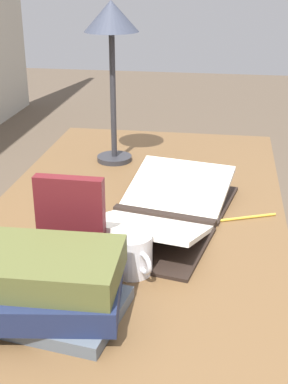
% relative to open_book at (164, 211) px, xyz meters
% --- Properties ---
extents(reading_desk, '(1.59, 0.77, 0.75)m').
position_rel_open_book_xyz_m(reading_desk, '(-0.03, 0.08, -0.11)').
color(reading_desk, brown).
rests_on(reading_desk, ground_plane).
extents(open_book, '(0.56, 0.37, 0.08)m').
position_rel_open_book_xyz_m(open_book, '(0.00, 0.00, 0.00)').
color(open_book, black).
rests_on(open_book, reading_desk).
extents(book_stack_tall, '(0.25, 0.30, 0.13)m').
position_rel_open_book_xyz_m(book_stack_tall, '(-0.42, 0.16, 0.04)').
color(book_stack_tall, slate).
rests_on(book_stack_tall, reading_desk).
extents(book_standing_upright, '(0.03, 0.15, 0.20)m').
position_rel_open_book_xyz_m(book_standing_upright, '(-0.24, 0.17, 0.08)').
color(book_standing_upright, maroon).
rests_on(book_standing_upright, reading_desk).
extents(reading_lamp, '(0.17, 0.17, 0.50)m').
position_rel_open_book_xyz_m(reading_lamp, '(0.42, 0.22, 0.39)').
color(reading_lamp, '#2D2D33').
rests_on(reading_lamp, reading_desk).
extents(coffee_mug, '(0.10, 0.10, 0.09)m').
position_rel_open_book_xyz_m(coffee_mug, '(-0.26, 0.04, 0.02)').
color(coffee_mug, white).
rests_on(coffee_mug, reading_desk).
extents(pencil, '(0.07, 0.16, 0.01)m').
position_rel_open_book_xyz_m(pencil, '(0.04, -0.21, -0.02)').
color(pencil, gold).
rests_on(pencil, reading_desk).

